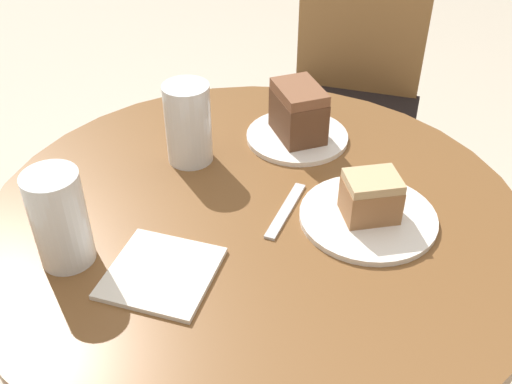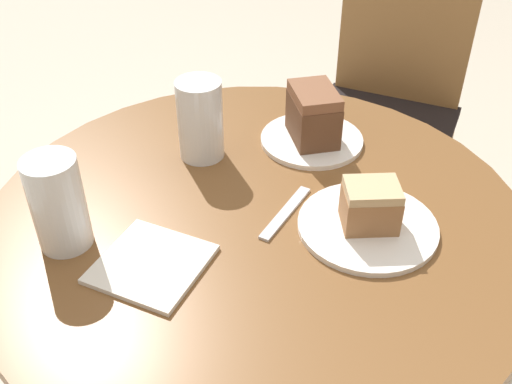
# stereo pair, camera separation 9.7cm
# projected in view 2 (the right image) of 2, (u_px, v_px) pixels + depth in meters

# --- Properties ---
(table) EXTENTS (0.90, 0.90, 0.76)m
(table) POSITION_uv_depth(u_px,v_px,m) (256.00, 297.00, 1.12)
(table) COLOR brown
(table) RESTS_ON ground_plane
(chair) EXTENTS (0.47, 0.50, 0.90)m
(chair) POSITION_uv_depth(u_px,v_px,m) (384.00, 114.00, 1.80)
(chair) COLOR olive
(chair) RESTS_ON ground_plane
(plate_near) EXTENTS (0.22, 0.22, 0.01)m
(plate_near) POSITION_uv_depth(u_px,v_px,m) (367.00, 226.00, 0.96)
(plate_near) COLOR white
(plate_near) RESTS_ON table
(plate_far) EXTENTS (0.20, 0.20, 0.01)m
(plate_far) POSITION_uv_depth(u_px,v_px,m) (312.00, 140.00, 1.16)
(plate_far) COLOR white
(plate_far) RESTS_ON table
(cake_slice_near) EXTENTS (0.10, 0.09, 0.07)m
(cake_slice_near) POSITION_uv_depth(u_px,v_px,m) (370.00, 205.00, 0.93)
(cake_slice_near) COLOR #9E6B42
(cake_slice_near) RESTS_ON plate_near
(cake_slice_far) EXTENTS (0.12, 0.14, 0.10)m
(cake_slice_far) POSITION_uv_depth(u_px,v_px,m) (313.00, 115.00, 1.13)
(cake_slice_far) COLOR brown
(cake_slice_far) RESTS_ON plate_far
(glass_lemonade) EXTENTS (0.08, 0.08, 0.15)m
(glass_lemonade) POSITION_uv_depth(u_px,v_px,m) (59.00, 207.00, 0.89)
(glass_lemonade) COLOR beige
(glass_lemonade) RESTS_ON table
(glass_water) EXTENTS (0.08, 0.08, 0.15)m
(glass_water) POSITION_uv_depth(u_px,v_px,m) (201.00, 124.00, 1.09)
(glass_water) COLOR silver
(glass_water) RESTS_ON table
(napkin_stack) EXTENTS (0.17, 0.17, 0.01)m
(napkin_stack) POSITION_uv_depth(u_px,v_px,m) (151.00, 264.00, 0.89)
(napkin_stack) COLOR silver
(napkin_stack) RESTS_ON table
(fork) EXTENTS (0.05, 0.15, 0.00)m
(fork) POSITION_uv_depth(u_px,v_px,m) (286.00, 213.00, 0.99)
(fork) COLOR silver
(fork) RESTS_ON table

